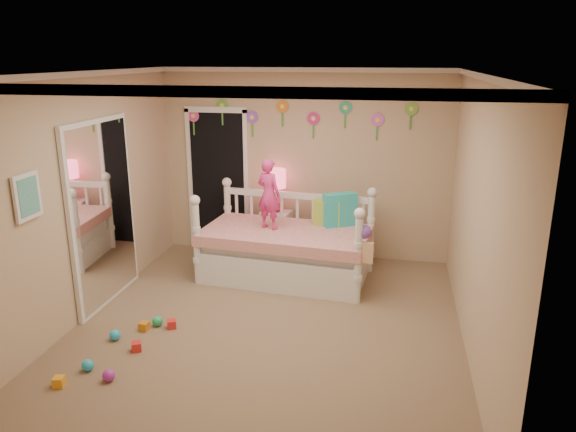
% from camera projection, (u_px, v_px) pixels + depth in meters
% --- Properties ---
extents(floor, '(4.00, 4.50, 0.01)m').
position_uv_depth(floor, '(268.00, 326.00, 5.74)').
color(floor, '#7F684C').
rests_on(floor, ground).
extents(ceiling, '(4.00, 4.50, 0.01)m').
position_uv_depth(ceiling, '(265.00, 73.00, 5.00)').
color(ceiling, white).
rests_on(ceiling, floor).
extents(back_wall, '(4.00, 0.01, 2.60)m').
position_uv_depth(back_wall, '(304.00, 165.00, 7.48)').
color(back_wall, tan).
rests_on(back_wall, floor).
extents(left_wall, '(0.01, 4.50, 2.60)m').
position_uv_depth(left_wall, '(83.00, 198.00, 5.74)').
color(left_wall, tan).
rests_on(left_wall, floor).
extents(right_wall, '(0.01, 4.50, 2.60)m').
position_uv_depth(right_wall, '(477.00, 220.00, 5.00)').
color(right_wall, tan).
rests_on(right_wall, floor).
extents(crown_molding, '(4.00, 4.50, 0.06)m').
position_uv_depth(crown_molding, '(265.00, 76.00, 5.01)').
color(crown_molding, white).
rests_on(crown_molding, ceiling).
extents(daybed, '(2.22, 1.33, 1.15)m').
position_uv_depth(daybed, '(286.00, 234.00, 6.86)').
color(daybed, white).
rests_on(daybed, floor).
extents(pillow_turquoise, '(0.44, 0.34, 0.43)m').
position_uv_depth(pillow_turquoise, '(340.00, 210.00, 6.94)').
color(pillow_turquoise, '#22AC99').
rests_on(pillow_turquoise, daybed).
extents(pillow_lime, '(0.36, 0.16, 0.33)m').
position_uv_depth(pillow_lime, '(327.00, 213.00, 6.98)').
color(pillow_lime, '#9CC13A').
rests_on(pillow_lime, daybed).
extents(child, '(0.38, 0.32, 0.89)m').
position_uv_depth(child, '(269.00, 194.00, 6.77)').
color(child, '#EF368B').
rests_on(child, daybed).
extents(nightstand, '(0.44, 0.36, 0.66)m').
position_uv_depth(nightstand, '(276.00, 234.00, 7.66)').
color(nightstand, white).
rests_on(nightstand, floor).
extents(table_lamp, '(0.27, 0.27, 0.60)m').
position_uv_depth(table_lamp, '(276.00, 184.00, 7.45)').
color(table_lamp, '#E81E59').
rests_on(table_lamp, nightstand).
extents(closet_doorway, '(0.90, 0.04, 2.07)m').
position_uv_depth(closet_doorway, '(218.00, 180.00, 7.78)').
color(closet_doorway, black).
rests_on(closet_doorway, back_wall).
extents(flower_decals, '(3.40, 0.02, 0.50)m').
position_uv_depth(flower_decals, '(298.00, 118.00, 7.31)').
color(flower_decals, '#B2668C').
rests_on(flower_decals, back_wall).
extents(mirror_closet, '(0.07, 1.30, 2.10)m').
position_uv_depth(mirror_closet, '(103.00, 213.00, 6.09)').
color(mirror_closet, white).
rests_on(mirror_closet, left_wall).
extents(wall_picture, '(0.05, 0.34, 0.42)m').
position_uv_depth(wall_picture, '(27.00, 196.00, 4.82)').
color(wall_picture, white).
rests_on(wall_picture, left_wall).
extents(hanging_bag, '(0.20, 0.16, 0.36)m').
position_uv_depth(hanging_bag, '(364.00, 245.00, 6.11)').
color(hanging_bag, beige).
rests_on(hanging_bag, daybed).
extents(toy_scatter, '(0.98, 1.40, 0.11)m').
position_uv_depth(toy_scatter, '(120.00, 348.00, 5.20)').
color(toy_scatter, '#996666').
rests_on(toy_scatter, floor).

